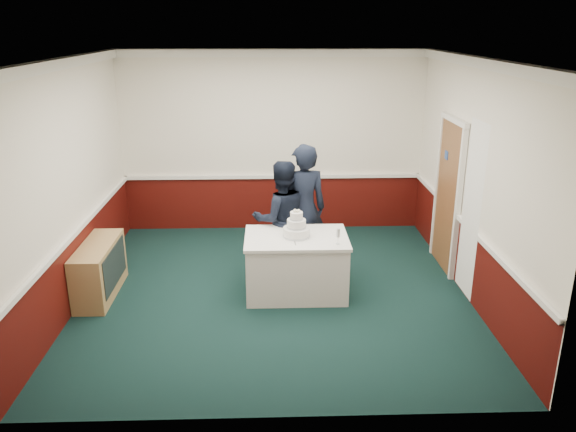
{
  "coord_description": "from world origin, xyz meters",
  "views": [
    {
      "loc": [
        -0.05,
        -6.71,
        3.38
      ],
      "look_at": [
        0.17,
        -0.1,
        1.1
      ],
      "focal_mm": 35.0,
      "sensor_mm": 36.0,
      "label": 1
    }
  ],
  "objects_px": {
    "sideboard": "(99,270)",
    "cake_table": "(296,264)",
    "wedding_cake": "(296,228)",
    "person_man": "(281,219)",
    "person_woman": "(303,209)",
    "cake_knife": "(295,242)",
    "champagne_flute": "(338,234)"
  },
  "relations": [
    {
      "from": "wedding_cake",
      "to": "person_woman",
      "type": "relative_size",
      "value": 0.2
    },
    {
      "from": "champagne_flute",
      "to": "wedding_cake",
      "type": "bearing_deg",
      "value": 150.75
    },
    {
      "from": "person_man",
      "to": "person_woman",
      "type": "bearing_deg",
      "value": -174.52
    },
    {
      "from": "sideboard",
      "to": "wedding_cake",
      "type": "bearing_deg",
      "value": -0.55
    },
    {
      "from": "champagne_flute",
      "to": "person_man",
      "type": "distance_m",
      "value": 1.12
    },
    {
      "from": "cake_knife",
      "to": "person_woman",
      "type": "xyz_separation_m",
      "value": [
        0.15,
        0.89,
        0.13
      ]
    },
    {
      "from": "sideboard",
      "to": "person_woman",
      "type": "xyz_separation_m",
      "value": [
        2.68,
        0.67,
        0.58
      ]
    },
    {
      "from": "wedding_cake",
      "to": "person_woman",
      "type": "distance_m",
      "value": 0.7
    },
    {
      "from": "cake_table",
      "to": "cake_knife",
      "type": "distance_m",
      "value": 0.44
    },
    {
      "from": "wedding_cake",
      "to": "champagne_flute",
      "type": "relative_size",
      "value": 1.78
    },
    {
      "from": "wedding_cake",
      "to": "cake_knife",
      "type": "xyz_separation_m",
      "value": [
        -0.03,
        -0.2,
        -0.11
      ]
    },
    {
      "from": "cake_knife",
      "to": "person_man",
      "type": "relative_size",
      "value": 0.13
    },
    {
      "from": "sideboard",
      "to": "cake_table",
      "type": "xyz_separation_m",
      "value": [
        2.56,
        -0.02,
        0.05
      ]
    },
    {
      "from": "wedding_cake",
      "to": "person_man",
      "type": "distance_m",
      "value": 0.63
    },
    {
      "from": "sideboard",
      "to": "person_woman",
      "type": "bearing_deg",
      "value": 13.98
    },
    {
      "from": "champagne_flute",
      "to": "person_woman",
      "type": "height_order",
      "value": "person_woman"
    },
    {
      "from": "cake_knife",
      "to": "person_woman",
      "type": "distance_m",
      "value": 0.91
    },
    {
      "from": "sideboard",
      "to": "cake_table",
      "type": "relative_size",
      "value": 0.91
    },
    {
      "from": "person_man",
      "to": "champagne_flute",
      "type": "bearing_deg",
      "value": 116.9
    },
    {
      "from": "sideboard",
      "to": "cake_knife",
      "type": "bearing_deg",
      "value": -5.09
    },
    {
      "from": "person_man",
      "to": "cake_table",
      "type": "bearing_deg",
      "value": 96.03
    },
    {
      "from": "cake_knife",
      "to": "person_woman",
      "type": "relative_size",
      "value": 0.12
    },
    {
      "from": "wedding_cake",
      "to": "person_woman",
      "type": "xyz_separation_m",
      "value": [
        0.12,
        0.69,
        0.03
      ]
    },
    {
      "from": "cake_knife",
      "to": "person_man",
      "type": "height_order",
      "value": "person_man"
    },
    {
      "from": "cake_knife",
      "to": "wedding_cake",
      "type": "bearing_deg",
      "value": 77.13
    },
    {
      "from": "cake_knife",
      "to": "champagne_flute",
      "type": "distance_m",
      "value": 0.55
    },
    {
      "from": "wedding_cake",
      "to": "champagne_flute",
      "type": "bearing_deg",
      "value": -29.25
    },
    {
      "from": "wedding_cake",
      "to": "person_man",
      "type": "xyz_separation_m",
      "value": [
        -0.18,
        0.6,
        -0.08
      ]
    },
    {
      "from": "cake_table",
      "to": "person_woman",
      "type": "distance_m",
      "value": 0.88
    },
    {
      "from": "cake_knife",
      "to": "person_woman",
      "type": "bearing_deg",
      "value": 75.97
    },
    {
      "from": "sideboard",
      "to": "person_woman",
      "type": "distance_m",
      "value": 2.82
    },
    {
      "from": "sideboard",
      "to": "person_man",
      "type": "bearing_deg",
      "value": 13.67
    }
  ]
}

